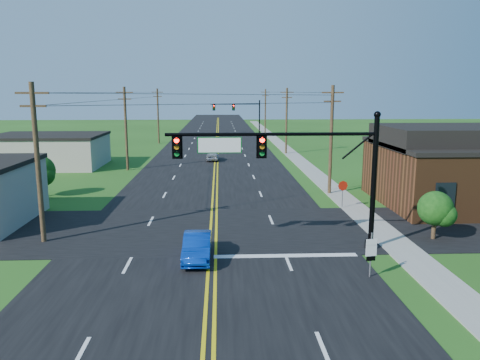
{
  "coord_description": "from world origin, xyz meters",
  "views": [
    {
      "loc": [
        0.6,
        -16.11,
        8.46
      ],
      "look_at": [
        1.75,
        10.0,
        3.52
      ],
      "focal_mm": 35.0,
      "sensor_mm": 36.0,
      "label": 1
    }
  ],
  "objects_px": {
    "stop_sign": "(343,189)",
    "signal_mast_main": "(291,164)",
    "signal_mast_far": "(238,111)",
    "route_sign": "(371,252)",
    "blue_car": "(197,247)"
  },
  "relations": [
    {
      "from": "signal_mast_main",
      "to": "route_sign",
      "type": "bearing_deg",
      "value": -51.55
    },
    {
      "from": "signal_mast_far",
      "to": "stop_sign",
      "type": "bearing_deg",
      "value": -85.33
    },
    {
      "from": "signal_mast_main",
      "to": "blue_car",
      "type": "height_order",
      "value": "signal_mast_main"
    },
    {
      "from": "signal_mast_main",
      "to": "route_sign",
      "type": "relative_size",
      "value": 5.25
    },
    {
      "from": "blue_car",
      "to": "signal_mast_main",
      "type": "bearing_deg",
      "value": 14.4
    },
    {
      "from": "signal_mast_far",
      "to": "stop_sign",
      "type": "relative_size",
      "value": 5.28
    },
    {
      "from": "signal_mast_main",
      "to": "stop_sign",
      "type": "distance_m",
      "value": 10.9
    },
    {
      "from": "signal_mast_far",
      "to": "stop_sign",
      "type": "xyz_separation_m",
      "value": [
        5.15,
        -63.02,
        -3.05
      ]
    },
    {
      "from": "route_sign",
      "to": "stop_sign",
      "type": "distance_m",
      "value": 13.13
    },
    {
      "from": "signal_mast_main",
      "to": "blue_car",
      "type": "xyz_separation_m",
      "value": [
        -4.92,
        -1.23,
        -4.1
      ]
    },
    {
      "from": "signal_mast_far",
      "to": "signal_mast_main",
      "type": "bearing_deg",
      "value": -90.08
    },
    {
      "from": "signal_mast_far",
      "to": "route_sign",
      "type": "relative_size",
      "value": 5.1
    },
    {
      "from": "blue_car",
      "to": "stop_sign",
      "type": "xyz_separation_m",
      "value": [
        10.16,
        10.21,
        0.85
      ]
    },
    {
      "from": "stop_sign",
      "to": "signal_mast_main",
      "type": "bearing_deg",
      "value": -126.97
    },
    {
      "from": "blue_car",
      "to": "stop_sign",
      "type": "relative_size",
      "value": 1.9
    }
  ]
}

